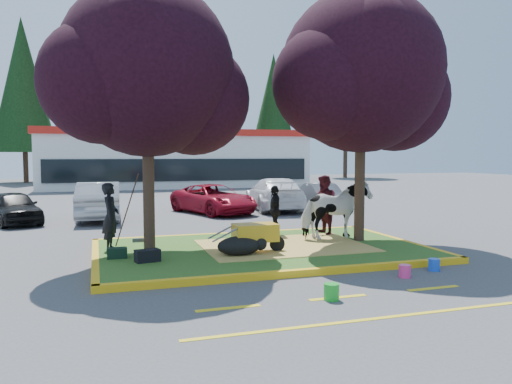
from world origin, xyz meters
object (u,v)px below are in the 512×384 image
object	(u,v)px
wheelbarrow	(256,233)
cow	(335,210)
bucket_green	(331,292)
bucket_pink	(405,271)
handler	(111,217)
car_black	(14,207)
calf	(239,246)
bucket_blue	(434,265)
car_silver	(99,201)

from	to	relation	value
wheelbarrow	cow	bearing A→B (deg)	22.95
bucket_green	bucket_pink	size ratio (longest dim) A/B	1.11
handler	car_black	size ratio (longest dim) A/B	0.48
handler	car_black	bearing A→B (deg)	35.40
calf	handler	size ratio (longest dim) A/B	0.63
bucket_green	wheelbarrow	bearing A→B (deg)	93.23
calf	bucket_pink	size ratio (longest dim) A/B	4.05
calf	handler	bearing A→B (deg)	161.45
wheelbarrow	bucket_pink	xyz separation A→B (m)	(2.36, -2.68, -0.51)
cow	handler	size ratio (longest dim) A/B	1.15
wheelbarrow	bucket_green	xyz separation A→B (m)	(0.21, -3.67, -0.49)
handler	bucket_blue	distance (m)	7.66
cow	handler	distance (m)	6.05
bucket_pink	car_black	distance (m)	14.33
handler	wheelbarrow	world-z (taller)	handler
bucket_green	car_black	world-z (taller)	car_black
cow	bucket_green	bearing A→B (deg)	146.21
handler	bucket_pink	size ratio (longest dim) A/B	6.45
handler	wheelbarrow	xyz separation A→B (m)	(3.32, -1.37, -0.35)
car_silver	handler	bearing A→B (deg)	93.96
bucket_green	bucket_blue	distance (m)	3.37
bucket_green	bucket_pink	distance (m)	2.37
calf	car_silver	bearing A→B (deg)	118.99
calf	bucket_blue	xyz separation A→B (m)	(3.78, -2.18, -0.25)
bucket_blue	car_silver	distance (m)	13.15
bucket_green	car_silver	xyz separation A→B (m)	(-3.76, 12.49, 0.59)
wheelbarrow	bucket_green	distance (m)	3.71
calf	car_black	xyz separation A→B (m)	(-6.05, 8.75, 0.22)
cow	bucket_blue	world-z (taller)	cow
car_black	calf	bearing A→B (deg)	-75.90
wheelbarrow	calf	bearing A→B (deg)	-158.09
wheelbarrow	bucket_pink	size ratio (longest dim) A/B	7.19
handler	car_silver	bearing A→B (deg)	13.22
bucket_green	car_silver	world-z (taller)	car_silver
calf	car_black	world-z (taller)	car_black
handler	bucket_pink	xyz separation A→B (m)	(5.68, -4.05, -0.86)
wheelbarrow	car_black	xyz separation A→B (m)	(-6.52, 8.56, -0.04)
handler	bucket_pink	world-z (taller)	handler
bucket_blue	wheelbarrow	bearing A→B (deg)	144.40
handler	bucket_green	world-z (taller)	handler
cow	bucket_green	distance (m)	5.53
wheelbarrow	car_black	distance (m)	10.75
cow	bucket_blue	distance (m)	3.70
bucket_blue	car_black	distance (m)	14.71
cow	car_black	world-z (taller)	cow
calf	bucket_blue	distance (m)	4.37
calf	bucket_pink	distance (m)	3.78
bucket_pink	car_silver	distance (m)	12.95
cow	wheelbarrow	xyz separation A→B (m)	(-2.73, -1.18, -0.33)
wheelbarrow	bucket_green	size ratio (longest dim) A/B	6.49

